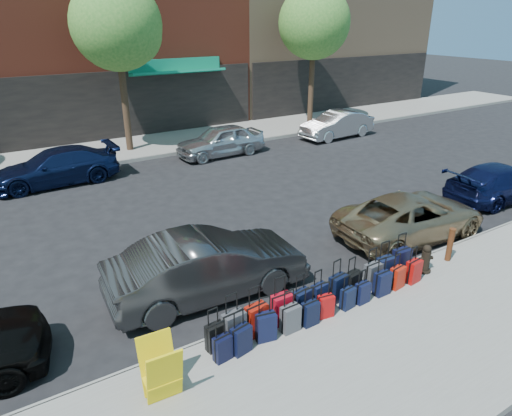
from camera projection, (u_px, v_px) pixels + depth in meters
ground at (214, 230)px, 13.50m from camera, size 120.00×120.00×0.00m
sidewalk_near at (375, 357)px, 8.39m from camera, size 60.00×4.00×0.15m
sidewalk_far at (117, 150)px, 21.29m from camera, size 60.00×4.00×0.15m
curb_near at (308, 303)px, 9.97m from camera, size 60.00×0.08×0.15m
curb_far at (130, 161)px, 19.71m from camera, size 60.00×0.08×0.15m
tree_center at (120, 27)px, 19.13m from camera, size 3.80×3.80×7.27m
tree_right at (316, 25)px, 24.24m from camera, size 3.80×3.80×7.27m
suitcase_front_0 at (215, 337)px, 8.39m from camera, size 0.37×0.23×0.86m
suitcase_front_1 at (234, 328)px, 8.54m from camera, size 0.45×0.27×1.04m
suitcase_front_2 at (257, 320)px, 8.77m from camera, size 0.45×0.27×1.03m
suitcase_front_3 at (281, 309)px, 9.08m from camera, size 0.43×0.24×1.04m
suitcase_front_4 at (302, 303)px, 9.34m from camera, size 0.41×0.27×0.93m
suitcase_front_5 at (319, 295)px, 9.63m from camera, size 0.37×0.24×0.85m
suitcase_front_6 at (338, 288)px, 9.82m from camera, size 0.43×0.28×0.97m
suitcase_front_7 at (353, 284)px, 10.00m from camera, size 0.41×0.27×0.92m
suitcase_front_8 at (373, 276)px, 10.29m from camera, size 0.41×0.24×0.98m
suitcase_front_9 at (385, 270)px, 10.49m from camera, size 0.44×0.26×1.03m
suitcase_front_10 at (401, 261)px, 10.84m from camera, size 0.44×0.25×1.05m
suitcase_back_0 at (223, 348)px, 8.14m from camera, size 0.35×0.23×0.79m
suitcase_back_1 at (241, 340)px, 8.31m from camera, size 0.40×0.28×0.88m
suitcase_back_2 at (266, 327)px, 8.63m from camera, size 0.42×0.29×0.92m
suitcase_back_3 at (290, 319)px, 8.87m from camera, size 0.38×0.23×0.90m
suitcase_back_4 at (310, 313)px, 9.07m from camera, size 0.35×0.21×0.83m
suitcase_back_5 at (325, 306)px, 9.32m from camera, size 0.35×0.24×0.78m
suitcase_back_6 at (348, 298)px, 9.59m from camera, size 0.34×0.22×0.76m
suitcase_back_7 at (363, 293)px, 9.77m from camera, size 0.33×0.20×0.77m
suitcase_back_8 at (382, 283)px, 10.05m from camera, size 0.37×0.22×0.89m
suitcase_back_9 at (397, 277)px, 10.31m from camera, size 0.37×0.25×0.84m
suitcase_back_10 at (414, 271)px, 10.52m from camera, size 0.39×0.25×0.88m
fire_hydrant at (426, 259)px, 10.93m from camera, size 0.37×0.32×0.71m
bollard at (450, 244)px, 11.39m from camera, size 0.16×0.16×0.88m
display_rack at (161, 370)px, 7.26m from camera, size 0.61×0.67×1.03m
car_near_1 at (208, 266)px, 10.13m from camera, size 4.56×1.81×1.48m
car_near_2 at (411, 216)px, 12.90m from camera, size 4.65×2.29×1.27m
car_near_3 at (501, 182)px, 15.55m from camera, size 4.41×2.02×1.25m
car_far_1 at (56, 167)px, 17.00m from camera, size 4.58×1.95×1.32m
car_far_2 at (221, 141)px, 20.46m from camera, size 4.08×1.74×1.37m
car_far_3 at (337, 125)px, 23.52m from camera, size 4.15×1.63×1.34m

